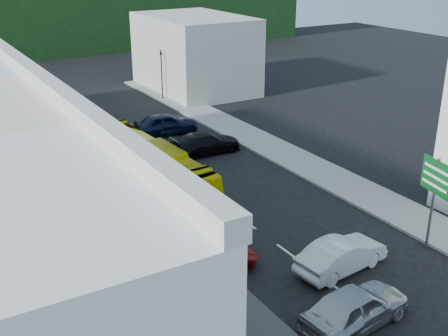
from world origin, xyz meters
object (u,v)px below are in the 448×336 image
(direction_sign, at_px, (432,204))
(traffic_signal, at_px, (162,75))
(car_silver, at_px, (355,309))
(bus, at_px, (145,172))
(car_white, at_px, (341,256))
(pedestrian_left, at_px, (108,240))
(car_red, at_px, (206,258))

(direction_sign, relative_size, traffic_signal, 0.98)
(car_silver, xyz_separation_m, direction_sign, (6.90, 2.57, 1.52))
(bus, bearing_deg, car_white, -73.17)
(bus, xyz_separation_m, pedestrian_left, (-4.10, -5.28, -0.55))
(car_red, bearing_deg, pedestrian_left, 48.49)
(car_silver, bearing_deg, bus, 1.82)
(car_silver, relative_size, traffic_signal, 0.98)
(bus, height_order, direction_sign, direction_sign)
(car_red, relative_size, pedestrian_left, 2.71)
(car_white, height_order, traffic_signal, traffic_signal)
(bus, bearing_deg, car_red, -99.87)
(car_silver, height_order, pedestrian_left, pedestrian_left)
(pedestrian_left, height_order, traffic_signal, traffic_signal)
(bus, height_order, car_silver, bus)
(car_red, relative_size, direction_sign, 1.04)
(car_white, bearing_deg, direction_sign, -103.54)
(car_silver, height_order, traffic_signal, traffic_signal)
(car_white, relative_size, direction_sign, 0.99)
(bus, xyz_separation_m, car_red, (-0.89, -8.40, -0.85))
(car_white, bearing_deg, car_silver, 139.03)
(bus, relative_size, car_red, 2.52)
(car_white, bearing_deg, traffic_signal, -16.92)
(car_white, relative_size, pedestrian_left, 2.59)
(direction_sign, bearing_deg, bus, 140.00)
(car_red, height_order, pedestrian_left, pedestrian_left)
(bus, distance_m, traffic_signal, 21.30)
(bus, distance_m, pedestrian_left, 6.71)
(car_silver, xyz_separation_m, pedestrian_left, (-6.15, 9.08, 0.30))
(bus, relative_size, car_white, 2.64)
(car_white, distance_m, traffic_signal, 30.66)
(pedestrian_left, bearing_deg, direction_sign, -113.99)
(car_silver, distance_m, traffic_signal, 34.19)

